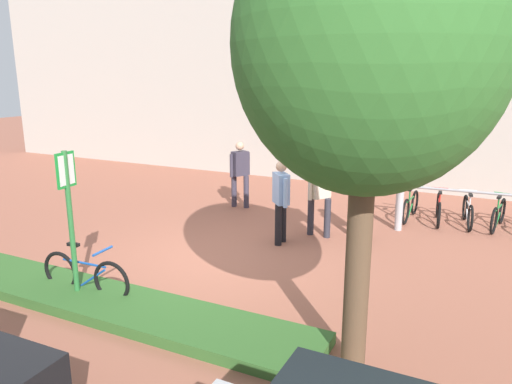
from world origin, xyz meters
TOP-DOWN VIEW (x-y plane):
  - ground_plane at (0.00, 0.00)m, footprint 60.00×60.00m
  - building_facade at (0.00, 7.76)m, footprint 28.00×1.20m
  - planter_strip at (-0.57, -2.42)m, footprint 7.00×1.10m
  - tree_sidewalk at (3.28, -2.37)m, footprint 2.79×2.79m
  - parking_sign_post at (-1.03, -2.42)m, footprint 0.08×0.36m
  - bike_at_sign at (-1.00, -2.25)m, footprint 1.68×0.42m
  - bike_rack_cluster at (4.16, 4.29)m, footprint 3.20×1.66m
  - bollard_steel at (2.80, 3.25)m, footprint 0.16×0.16m
  - person_suited_dark at (-1.26, 3.39)m, footprint 0.48×0.55m
  - person_casual_tan at (1.33, 2.10)m, footprint 0.52×0.53m
  - person_suited_navy at (2.28, 2.25)m, footprint 0.34×0.59m
  - person_shirt_blue at (0.78, 1.31)m, footprint 0.45×0.47m

SIDE VIEW (x-z plane):
  - ground_plane at x=0.00m, z-range 0.00..0.00m
  - planter_strip at x=-0.57m, z-range 0.00..0.16m
  - bike_rack_cluster at x=4.16m, z-range -0.07..0.76m
  - bike_at_sign at x=-1.00m, z-range -0.08..0.78m
  - bollard_steel at x=2.80m, z-range 0.00..0.90m
  - person_suited_dark at x=-1.26m, z-range 0.12..1.84m
  - person_casual_tan at x=1.33m, z-range 0.12..1.84m
  - person_suited_navy at x=2.28m, z-range 0.12..1.84m
  - person_shirt_blue at x=0.78m, z-range 0.12..1.84m
  - parking_sign_post at x=-1.03m, z-range 0.36..2.69m
  - tree_sidewalk at x=3.28m, z-range 1.06..6.29m
  - building_facade at x=0.00m, z-range 0.00..10.00m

